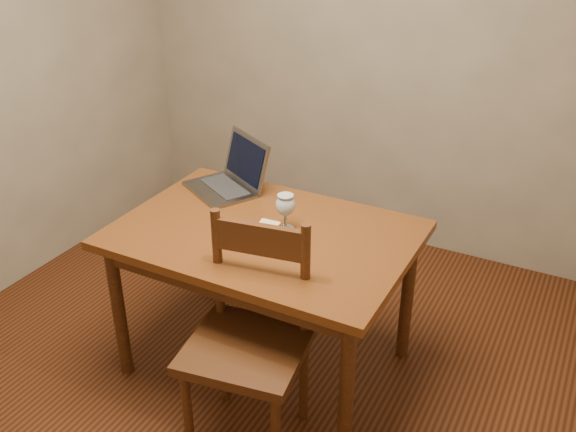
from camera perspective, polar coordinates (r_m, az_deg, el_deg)
The scene contains 10 objects.
floor at distance 3.21m, azimuth -3.98°, elevation -13.76°, with size 3.20×3.20×0.02m, color black.
back_wall at distance 3.95m, azimuth 8.07°, elevation 15.57°, with size 3.20×0.02×2.60m, color gray.
table at distance 2.88m, azimuth -2.10°, elevation -2.83°, with size 1.30×0.90×0.74m.
chair at distance 2.57m, azimuth -3.56°, elevation -10.30°, with size 0.52×0.50×0.49m.
plate at distance 2.77m, azimuth -1.73°, elevation -1.85°, with size 0.18×0.18×0.02m, color black.
sandwich_cheese at distance 2.78m, azimuth -2.19°, elevation -1.22°, with size 0.10×0.06×0.03m, color #381E0C, non-canonical shape.
sandwich_tomato at distance 2.74m, azimuth -1.18°, elevation -1.71°, with size 0.09×0.05×0.03m, color #381E0C, non-canonical shape.
sandwich_top at distance 2.75m, azimuth -1.69°, elevation -1.00°, with size 0.10×0.06×0.03m, color #381E0C, non-canonical shape.
milk_glass at distance 2.81m, azimuth -0.23°, elevation 0.35°, with size 0.09×0.09×0.17m, color white, non-canonical shape.
laptop at distance 3.22m, azimuth -4.99°, elevation 3.62°, with size 0.46×0.45×0.25m.
Camera 1 is at (1.31, -2.02, 2.12)m, focal length 40.00 mm.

